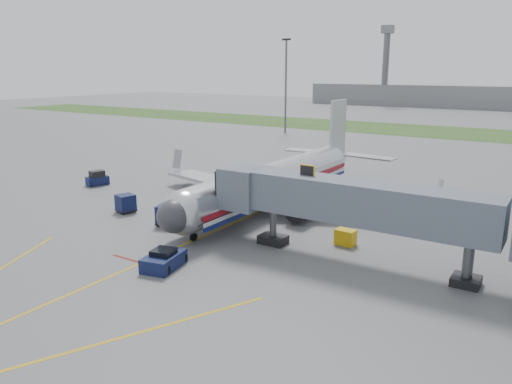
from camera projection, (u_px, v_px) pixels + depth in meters
The scene contains 16 objects.
ground at pixel (178, 247), 40.27m from camera, with size 400.00×400.00×0.00m, color #565659.
grass_strip at pixel (443, 132), 113.53m from camera, with size 300.00×25.00×0.01m, color #2D4C1E.
apron_markings at pixel (105, 279), 34.24m from camera, with size 21.52×50.00×0.01m.
airliner at pixel (275, 181), 52.04m from camera, with size 32.10×35.67×10.25m.
jet_bridge at pixel (354, 203), 36.46m from camera, with size 25.30×4.00×6.90m.
light_mast_left at pixel (286, 84), 110.52m from camera, with size 2.00×0.44×20.40m.
distant_terminal at pixel (468, 97), 182.97m from camera, with size 120.00×14.00×8.00m, color slate.
control_tower at pixel (386, 60), 191.56m from camera, with size 4.00×4.00×30.00m.
pushback_tug at pixel (164, 260), 36.01m from camera, with size 2.72×3.73×1.41m.
baggage_tug at pixel (97, 179), 61.56m from camera, with size 2.08×2.89×1.82m.
baggage_cart_a at pixel (231, 200), 51.06m from camera, with size 2.13×2.13×1.76m.
baggage_cart_b at pixel (167, 215), 45.78m from camera, with size 2.20×2.20×1.87m.
baggage_cart_c at pixel (126, 203), 49.93m from camera, with size 2.07×2.07×1.80m.
belt_loader at pixel (186, 219), 46.08m from camera, with size 2.38×4.04×1.92m.
ground_power_cart at pixel (345, 237), 40.76m from camera, with size 1.66×1.16×1.28m.
ramp_worker at pixel (180, 199), 52.30m from camera, with size 0.56×0.37×1.54m, color #8ED919.
Camera 1 is at (26.03, -28.42, 14.03)m, focal length 35.00 mm.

